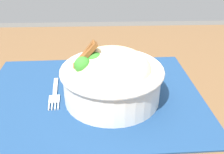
# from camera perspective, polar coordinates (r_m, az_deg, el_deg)

# --- Properties ---
(table) EXTENTS (1.33, 0.99, 0.76)m
(table) POSITION_cam_1_polar(r_m,az_deg,el_deg) (0.57, -0.99, -11.10)
(table) COLOR brown
(table) RESTS_ON ground_plane
(placemat) EXTENTS (0.47, 0.37, 0.00)m
(placemat) POSITION_cam_1_polar(r_m,az_deg,el_deg) (0.55, -4.41, -4.00)
(placemat) COLOR navy
(placemat) RESTS_ON table
(bowl) EXTENTS (0.21, 0.21, 0.13)m
(bowl) POSITION_cam_1_polar(r_m,az_deg,el_deg) (0.51, -0.09, 0.12)
(bowl) COLOR silver
(bowl) RESTS_ON placemat
(fork) EXTENTS (0.03, 0.12, 0.00)m
(fork) POSITION_cam_1_polar(r_m,az_deg,el_deg) (0.56, -12.58, -3.76)
(fork) COLOR #B6B6B6
(fork) RESTS_ON placemat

